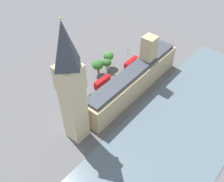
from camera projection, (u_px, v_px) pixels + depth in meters
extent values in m
plane|color=#565659|center=(130.00, 89.00, 131.11)|extent=(141.89, 141.89, 0.00)
cube|color=slate|center=(187.00, 120.00, 115.35)|extent=(44.67, 127.70, 0.25)
cube|color=tan|center=(133.00, 82.00, 125.79)|extent=(10.33, 65.05, 12.76)
cube|color=tan|center=(148.00, 60.00, 127.42)|extent=(6.34, 6.34, 26.99)
cube|color=#383D47|center=(134.00, 71.00, 120.86)|extent=(7.85, 62.45, 1.60)
cone|color=tan|center=(158.00, 42.00, 139.09)|extent=(1.20, 1.20, 2.47)
cone|color=tan|center=(138.00, 57.00, 128.30)|extent=(1.20, 1.20, 2.22)
cone|color=tan|center=(114.00, 75.00, 117.21)|extent=(1.20, 1.20, 2.85)
cone|color=tan|center=(85.00, 98.00, 106.36)|extent=(1.20, 1.20, 2.80)
cube|color=#CCBA8E|center=(75.00, 113.00, 100.21)|extent=(7.74, 7.74, 27.67)
cube|color=#CCBA8E|center=(69.00, 78.00, 87.10)|extent=(8.52, 8.52, 10.50)
cylinder|color=silver|center=(61.00, 73.00, 89.15)|extent=(0.25, 5.88, 5.88)
torus|color=black|center=(61.00, 73.00, 89.15)|extent=(0.24, 6.12, 6.12)
cylinder|color=silver|center=(78.00, 72.00, 89.55)|extent=(5.88, 0.25, 5.88)
torus|color=black|center=(78.00, 72.00, 89.55)|extent=(6.12, 0.24, 6.12)
pyramid|color=#383D47|center=(64.00, 44.00, 77.69)|extent=(8.52, 8.52, 16.88)
sphere|color=gold|center=(60.00, 18.00, 71.61)|extent=(0.80, 0.80, 0.80)
cube|color=#B20C0F|center=(131.00, 63.00, 143.50)|extent=(2.67, 10.54, 4.20)
cube|color=black|center=(131.00, 63.00, 143.44)|extent=(2.73, 10.14, 0.70)
cylinder|color=black|center=(129.00, 69.00, 142.34)|extent=(0.37, 1.11, 1.10)
cylinder|color=black|center=(126.00, 68.00, 143.39)|extent=(0.37, 1.11, 1.10)
cylinder|color=black|center=(136.00, 64.00, 146.49)|extent=(0.37, 1.11, 1.10)
cylinder|color=black|center=(133.00, 62.00, 147.54)|extent=(0.37, 1.11, 1.10)
cube|color=silver|center=(122.00, 73.00, 139.47)|extent=(1.88, 4.22, 0.75)
cube|color=black|center=(122.00, 73.00, 138.88)|extent=(1.55, 2.38, 0.65)
cylinder|color=black|center=(123.00, 72.00, 140.84)|extent=(0.27, 0.69, 0.68)
cylinder|color=black|center=(125.00, 73.00, 140.07)|extent=(0.27, 0.69, 0.68)
cylinder|color=black|center=(120.00, 74.00, 139.39)|extent=(0.27, 0.69, 0.68)
cylinder|color=black|center=(122.00, 76.00, 138.62)|extent=(0.27, 0.69, 0.68)
cube|color=#B20C0F|center=(102.00, 82.00, 131.32)|extent=(2.86, 10.58, 4.20)
cube|color=black|center=(102.00, 82.00, 131.26)|extent=(2.91, 10.18, 0.70)
cylinder|color=black|center=(106.00, 80.00, 135.31)|extent=(0.39, 1.11, 1.10)
cylinder|color=black|center=(109.00, 82.00, 134.19)|extent=(0.39, 1.11, 1.10)
cylinder|color=black|center=(96.00, 87.00, 131.33)|extent=(0.39, 1.11, 1.10)
cylinder|color=black|center=(99.00, 89.00, 130.22)|extent=(0.39, 1.11, 1.10)
cube|color=black|center=(90.00, 97.00, 125.66)|extent=(2.03, 4.50, 0.75)
cube|color=black|center=(91.00, 96.00, 125.31)|extent=(1.63, 2.55, 0.65)
cylinder|color=black|center=(90.00, 100.00, 124.75)|extent=(0.29, 0.69, 0.68)
cylinder|color=black|center=(87.00, 99.00, 125.45)|extent=(0.29, 0.69, 0.68)
cylinder|color=black|center=(93.00, 97.00, 126.40)|extent=(0.29, 0.69, 0.68)
cylinder|color=black|center=(91.00, 95.00, 127.09)|extent=(0.29, 0.69, 0.68)
cube|color=#19472D|center=(81.00, 103.00, 122.86)|extent=(2.01, 4.61, 0.75)
cube|color=black|center=(81.00, 102.00, 122.25)|extent=(1.62, 2.61, 0.65)
cylinder|color=black|center=(82.00, 101.00, 124.31)|extent=(0.29, 0.69, 0.68)
cylinder|color=black|center=(84.00, 102.00, 123.61)|extent=(0.29, 0.69, 0.68)
cylinder|color=black|center=(78.00, 104.00, 122.63)|extent=(0.29, 0.69, 0.68)
cylinder|color=black|center=(80.00, 105.00, 121.93)|extent=(0.29, 0.69, 0.68)
cylinder|color=black|center=(128.00, 78.00, 136.73)|extent=(0.63, 0.63, 1.43)
sphere|color=#8C6647|center=(128.00, 77.00, 136.14)|extent=(0.28, 0.28, 0.28)
cube|color=maroon|center=(128.00, 78.00, 136.49)|extent=(0.22, 0.34, 0.26)
cylinder|color=navy|center=(138.00, 70.00, 141.71)|extent=(0.63, 0.63, 1.33)
sphere|color=beige|center=(138.00, 69.00, 141.17)|extent=(0.26, 0.26, 0.26)
cube|color=maroon|center=(138.00, 70.00, 141.87)|extent=(0.28, 0.29, 0.24)
cylinder|color=brown|center=(107.00, 68.00, 141.01)|extent=(0.56, 0.56, 3.99)
ellipsoid|color=#2D6628|center=(107.00, 63.00, 138.34)|extent=(5.04, 5.04, 4.28)
cylinder|color=brown|center=(108.00, 63.00, 143.49)|extent=(0.56, 0.56, 5.40)
ellipsoid|color=#387533|center=(108.00, 56.00, 140.12)|extent=(5.87, 5.87, 4.99)
cylinder|color=brown|center=(98.00, 71.00, 138.62)|extent=(0.56, 0.56, 4.32)
ellipsoid|color=#2D6628|center=(98.00, 65.00, 135.54)|extent=(6.20, 6.20, 5.27)
cylinder|color=brown|center=(99.00, 70.00, 139.31)|extent=(0.56, 0.56, 4.74)
ellipsoid|color=#387533|center=(98.00, 64.00, 136.35)|extent=(5.15, 5.15, 4.38)
cylinder|color=black|center=(128.00, 50.00, 152.99)|extent=(0.18, 0.18, 5.55)
sphere|color=#F2EAC6|center=(128.00, 46.00, 150.89)|extent=(0.56, 0.56, 0.56)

